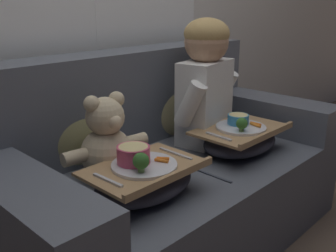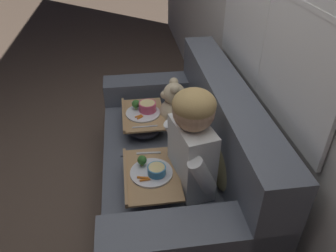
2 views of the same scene
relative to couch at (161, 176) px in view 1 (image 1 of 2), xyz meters
name	(u,v)px [view 1 (image 1 of 2)]	position (x,y,z in m)	size (l,w,h in m)	color
ground_plane	(171,240)	(0.00, -0.07, -0.32)	(14.00, 14.00, 0.00)	brown
couch	(161,176)	(0.00, 0.00, 0.00)	(1.68, 0.89, 0.89)	#565B66
throw_pillow_behind_child	(176,102)	(0.31, 0.19, 0.27)	(0.36, 0.17, 0.37)	tan
throw_pillow_behind_teddy	(78,128)	(-0.31, 0.19, 0.27)	(0.33, 0.16, 0.34)	#898456
child_figure	(206,76)	(0.31, -0.01, 0.44)	(0.46, 0.25, 0.62)	white
teddy_bear	(107,144)	(-0.31, -0.01, 0.25)	(0.38, 0.27, 0.36)	beige
lap_tray_child	(240,139)	(0.31, -0.23, 0.16)	(0.45, 0.30, 0.19)	#2D2D38
lap_tray_teddy	(144,178)	(-0.31, -0.23, 0.17)	(0.43, 0.29, 0.20)	#2D2D38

